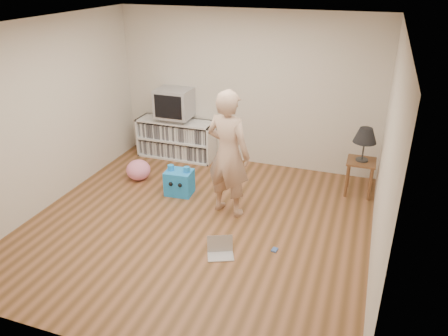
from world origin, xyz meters
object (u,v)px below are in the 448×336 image
at_px(plush_blue, 179,182).
at_px(dvd_deck, 175,118).
at_px(media_unit, 177,138).
at_px(side_table, 361,169).
at_px(plush_pink, 138,170).
at_px(table_lamp, 365,136).
at_px(crt_tv, 175,103).
at_px(laptop, 220,250).
at_px(person, 228,154).

bearing_deg(plush_blue, dvd_deck, 112.53).
relative_size(media_unit, dvd_deck, 3.11).
height_order(dvd_deck, side_table, dvd_deck).
bearing_deg(plush_pink, table_lamp, 11.35).
relative_size(media_unit, crt_tv, 2.33).
xyz_separation_m(side_table, plush_blue, (-2.58, -0.92, -0.22)).
bearing_deg(table_lamp, laptop, -123.94).
height_order(crt_tv, side_table, crt_tv).
relative_size(dvd_deck, laptop, 1.16).
distance_m(person, plush_blue, 1.15).
relative_size(crt_tv, person, 0.34).
height_order(dvd_deck, person, person).
distance_m(media_unit, side_table, 3.25).
height_order(side_table, table_lamp, table_lamp).
relative_size(person, plush_blue, 3.84).
relative_size(dvd_deck, crt_tv, 0.75).
relative_size(table_lamp, plush_blue, 1.11).
height_order(side_table, person, person).
distance_m(table_lamp, plush_pink, 3.58).
bearing_deg(table_lamp, dvd_deck, 173.46).
bearing_deg(plush_pink, plush_blue, -15.50).
relative_size(plush_blue, plush_pink, 1.19).
height_order(plush_blue, plush_pink, plush_blue).
height_order(dvd_deck, laptop, dvd_deck).
relative_size(crt_tv, side_table, 1.09).
bearing_deg(side_table, media_unit, 173.19).
xyz_separation_m(dvd_deck, table_lamp, (3.23, -0.37, 0.21)).
bearing_deg(plush_blue, plush_pink, 160.56).
xyz_separation_m(media_unit, dvd_deck, (-0.00, -0.02, 0.39)).
relative_size(side_table, table_lamp, 1.07).
xyz_separation_m(laptop, plush_blue, (-1.12, 1.26, 0.14)).
relative_size(table_lamp, person, 0.29).
xyz_separation_m(side_table, laptop, (-1.47, -2.18, -0.36)).
relative_size(crt_tv, laptop, 1.55).
xyz_separation_m(table_lamp, person, (-1.71, -1.18, -0.05)).
relative_size(person, laptop, 4.61).
bearing_deg(person, crt_tv, -31.40).
distance_m(crt_tv, table_lamp, 3.25).
bearing_deg(table_lamp, person, -145.43).
relative_size(table_lamp, laptop, 1.33).
bearing_deg(person, plush_blue, -2.26).
bearing_deg(dvd_deck, plush_blue, -63.52).
distance_m(media_unit, laptop, 3.12).
relative_size(dvd_deck, plush_blue, 0.97).
relative_size(laptop, plush_blue, 0.83).
height_order(media_unit, table_lamp, table_lamp).
xyz_separation_m(media_unit, plush_pink, (-0.20, -1.07, -0.18)).
bearing_deg(table_lamp, media_unit, 173.19).
height_order(person, plush_pink, person).
xyz_separation_m(media_unit, plush_blue, (0.64, -1.31, -0.15)).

